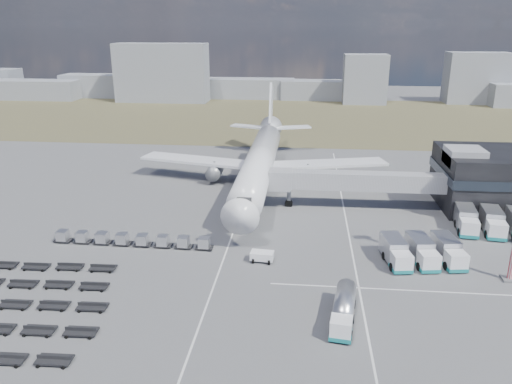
# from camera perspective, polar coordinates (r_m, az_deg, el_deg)

# --- Properties ---
(ground) EXTENTS (420.00, 420.00, 0.00)m
(ground) POSITION_cam_1_polar(r_m,az_deg,el_deg) (71.39, -1.91, -7.11)
(ground) COLOR #565659
(ground) RESTS_ON ground
(grass_strip) EXTENTS (420.00, 90.00, 0.01)m
(grass_strip) POSITION_cam_1_polar(r_m,az_deg,el_deg) (176.67, 2.84, 8.51)
(grass_strip) COLOR brown
(grass_strip) RESTS_ON ground
(lane_markings) EXTENTS (47.12, 110.00, 0.01)m
(lane_markings) POSITION_cam_1_polar(r_m,az_deg,el_deg) (73.56, 6.02, -6.40)
(lane_markings) COLOR silver
(lane_markings) RESTS_ON ground
(jet_bridge) EXTENTS (30.30, 3.80, 7.05)m
(jet_bridge) POSITION_cam_1_polar(r_m,az_deg,el_deg) (88.33, 10.12, 1.25)
(jet_bridge) COLOR #939399
(jet_bridge) RESTS_ON ground
(airliner) EXTENTS (51.59, 64.53, 17.62)m
(airliner) POSITION_cam_1_polar(r_m,az_deg,el_deg) (99.85, 0.51, 3.71)
(airliner) COLOR white
(airliner) RESTS_ON ground
(skyline) EXTENTS (316.37, 26.27, 23.67)m
(skyline) POSITION_cam_1_polar(r_m,az_deg,el_deg) (216.73, -1.90, 12.43)
(skyline) COLOR gray
(skyline) RESTS_ON ground
(fuel_tanker) EXTENTS (3.52, 9.28, 2.93)m
(fuel_tanker) POSITION_cam_1_polar(r_m,az_deg,el_deg) (56.73, 9.97, -13.06)
(fuel_tanker) COLOR white
(fuel_tanker) RESTS_ON ground
(pushback_tug) EXTENTS (3.28, 2.02, 1.43)m
(pushback_tug) POSITION_cam_1_polar(r_m,az_deg,el_deg) (69.00, 0.70, -7.40)
(pushback_tug) COLOR white
(pushback_tug) RESTS_ON ground
(catering_truck) EXTENTS (4.31, 6.97, 2.98)m
(catering_truck) POSITION_cam_1_polar(r_m,az_deg,el_deg) (108.93, 0.95, 2.93)
(catering_truck) COLOR white
(catering_truck) RESTS_ON ground
(service_trucks_near) EXTENTS (10.87, 8.83, 3.01)m
(service_trucks_near) POSITION_cam_1_polar(r_m,az_deg,el_deg) (72.03, 18.45, -6.45)
(service_trucks_near) COLOR white
(service_trucks_near) RESTS_ON ground
(service_trucks_far) EXTENTS (11.45, 9.21, 3.21)m
(service_trucks_far) POSITION_cam_1_polar(r_m,az_deg,el_deg) (86.12, 25.44, -3.12)
(service_trucks_far) COLOR white
(service_trucks_far) RESTS_ON ground
(uld_row) EXTENTS (24.09, 2.02, 1.63)m
(uld_row) POSITION_cam_1_polar(r_m,az_deg,el_deg) (75.80, -13.95, -5.29)
(uld_row) COLOR black
(uld_row) RESTS_ON ground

